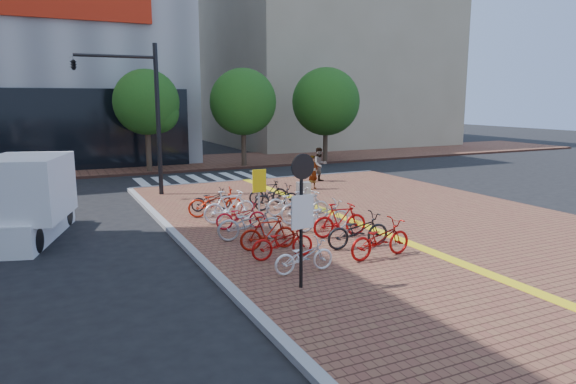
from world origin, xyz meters
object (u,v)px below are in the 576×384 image
bike_3 (250,223)px  pedestrian_a (313,172)px  traffic_light_pole (121,91)px  bike_12 (305,207)px  yellow_sign (259,186)px  box_truck (20,200)px  bike_8 (380,239)px  bike_15 (268,192)px  utility_box (303,196)px  bike_4 (241,216)px  bike_6 (216,202)px  pedestrian_b (320,165)px  bike_11 (323,216)px  bike_5 (229,206)px  bike_0 (304,256)px  notice_sign (302,205)px  bike_7 (211,199)px  bike_10 (340,220)px  bike_14 (277,197)px  bike_2 (268,233)px  bike_13 (292,201)px  bike_9 (358,230)px  bike_1 (282,242)px

bike_3 → pedestrian_a: 9.22m
traffic_light_pole → bike_12: bearing=-57.9°
yellow_sign → box_truck: size_ratio=0.36×
bike_8 → bike_15: (0.11, 7.86, -0.03)m
utility_box → yellow_sign: (-2.21, -0.93, 0.72)m
bike_8 → bike_15: size_ratio=1.20×
bike_4 → pedestrian_a: pedestrian_a is taller
bike_15 → utility_box: 1.83m
bike_6 → pedestrian_b: 9.19m
bike_4 → bike_8: (2.30, -4.56, 0.08)m
bike_4 → bike_11: 2.69m
bike_3 → bike_5: bearing=6.3°
bike_0 → notice_sign: size_ratio=0.52×
bike_7 → box_truck: bearing=95.2°
bike_10 → bike_12: size_ratio=0.93×
pedestrian_a → pedestrian_b: bearing=30.3°
bike_11 → bike_14: bearing=3.3°
bike_7 → notice_sign: 9.01m
bike_11 → bike_14: bike_11 is taller
bike_6 → bike_10: bike_10 is taller
bike_2 → bike_15: 6.40m
bike_13 → bike_15: 2.18m
bike_8 → bike_9: (-0.02, 1.06, -0.01)m
bike_7 → notice_sign: size_ratio=0.53×
bike_8 → pedestrian_a: bearing=-23.7°
pedestrian_a → box_truck: (-12.24, -3.41, 0.32)m
bike_1 → bike_2: bike_2 is taller
bike_6 → traffic_light_pole: size_ratio=0.30×
bike_4 → bike_6: (-0.19, 2.08, 0.09)m
bike_4 → bike_8: size_ratio=0.84×
bike_13 → bike_7: bearing=50.3°
pedestrian_a → box_truck: box_truck is taller
bike_11 → traffic_light_pole: 10.87m
bike_9 → bike_15: (0.13, 6.80, -0.02)m
bike_3 → traffic_light_pole: 10.00m
bike_4 → bike_12: (2.27, -0.24, 0.14)m
traffic_light_pole → box_truck: 7.39m
bike_8 → traffic_light_pole: (-4.86, 12.02, 4.03)m
bike_6 → box_truck: (-6.30, 0.14, 0.59)m
bike_11 → bike_13: 2.48m
bike_6 → box_truck: box_truck is taller
bike_2 → bike_4: bike_2 is taller
bike_8 → bike_12: bearing=-4.6°
bike_2 → bike_10: (2.56, 0.30, 0.04)m
yellow_sign → bike_14: bearing=48.7°
bike_12 → box_truck: size_ratio=0.38×
bike_2 → bike_7: bearing=5.9°
utility_box → bike_10: bearing=-100.7°
bike_1 → traffic_light_pole: 11.94m
bike_15 → traffic_light_pole: bearing=53.3°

